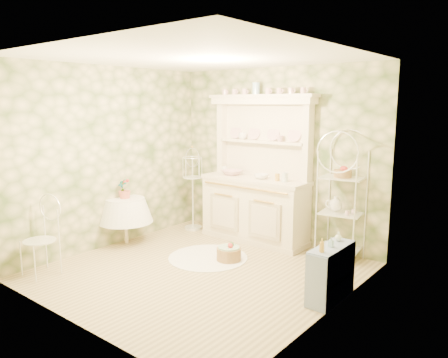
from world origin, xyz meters
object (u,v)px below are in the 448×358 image
Objects in this scene: floor_basket at (229,253)px; round_table at (126,224)px; birdcage_stand at (193,190)px; side_shelf at (331,272)px; kitchen_dresser at (255,169)px; cafe_chair at (39,239)px; bakers_rack at (341,199)px.

round_table is at bearing -167.35° from floor_basket.
round_table is 1.31m from birdcage_stand.
kitchen_dresser is at bearing 151.82° from side_shelf.
floor_basket is (1.55, 1.89, -0.37)m from cafe_chair.
round_table is (-3.35, -0.15, -0.01)m from side_shelf.
side_shelf is at bearing -33.07° from kitchen_dresser.
bakers_rack is at bearing 115.09° from side_shelf.
side_shelf is (0.48, -1.29, -0.55)m from bakers_rack.
kitchen_dresser is at bearing 104.57° from floor_basket.
birdcage_stand is (0.10, 2.72, 0.22)m from cafe_chair.
cafe_chair reaches higher than side_shelf.
bakers_rack reaches higher than floor_basket.
round_table is at bearing -172.60° from side_shelf.
bakers_rack reaches higher than side_shelf.
birdcage_stand reaches higher than side_shelf.
floor_basket is (1.73, 0.39, -0.20)m from round_table.
side_shelf is at bearing -8.46° from floor_basket.
kitchen_dresser is 1.66× the size of birdcage_stand.
bakers_rack is at bearing 4.76° from birdcage_stand.
floor_basket is at bearing 12.65° from round_table.
birdcage_stand is (-3.07, 1.08, 0.38)m from side_shelf.
kitchen_dresser is at bearing 174.95° from bakers_rack.
bakers_rack is 1.48m from side_shelf.
side_shelf is (1.88, -1.22, -0.83)m from kitchen_dresser.
cafe_chair is 2.47m from floor_basket.
floor_basket is at bearing -75.43° from kitchen_dresser.
bakers_rack is (1.40, 0.07, -0.28)m from kitchen_dresser.
kitchen_dresser is 1.33× the size of bakers_rack.
floor_basket is at bearing 35.94° from cafe_chair.
bakers_rack is 3.27m from round_table.
side_shelf is 3.58m from cafe_chair.
bakers_rack is at bearing 26.54° from round_table.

